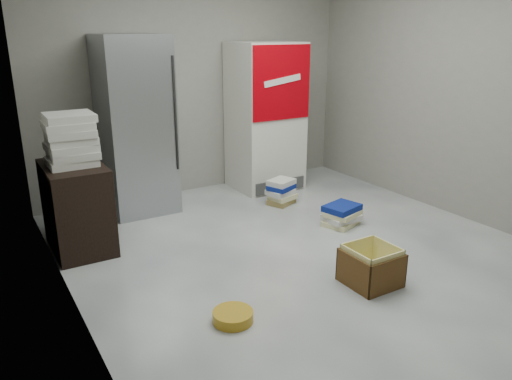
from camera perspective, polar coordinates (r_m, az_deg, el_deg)
The scene contains 10 objects.
ground at distance 4.46m, azimuth 7.42°, elevation -8.15°, with size 5.00×5.00×0.00m, color silver.
room_shell at distance 4.01m, azimuth 8.49°, elevation 15.58°, with size 4.04×5.04×2.82m.
steel_fridge at distance 5.57m, azimuth -13.58°, elevation 7.14°, with size 0.70×0.72×1.90m.
coke_cooler at distance 6.26m, azimuth 1.08°, elevation 8.37°, with size 0.80×0.73×1.80m.
wood_shelf at distance 4.83m, azimuth -19.77°, elevation -1.86°, with size 0.50×0.80×0.80m, color black.
supply_box_stack at distance 4.67m, azimuth -20.43°, elevation 5.42°, with size 0.43×0.43×0.45m.
phonebook_stack_main at distance 5.78m, azimuth 2.93°, elevation -0.22°, with size 0.37×0.34×0.29m.
phonebook_stack_side at distance 5.25m, azimuth 9.77°, elevation -2.83°, with size 0.43×0.40×0.22m.
cardboard_box at distance 4.13m, azimuth 12.98°, elevation -8.74°, with size 0.39×0.39×0.32m.
bucket_lid at distance 3.60m, azimuth -2.65°, elevation -14.23°, with size 0.29×0.29×0.08m, color #BA8D1E.
Camera 1 is at (-2.53, -3.10, 1.96)m, focal length 35.00 mm.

